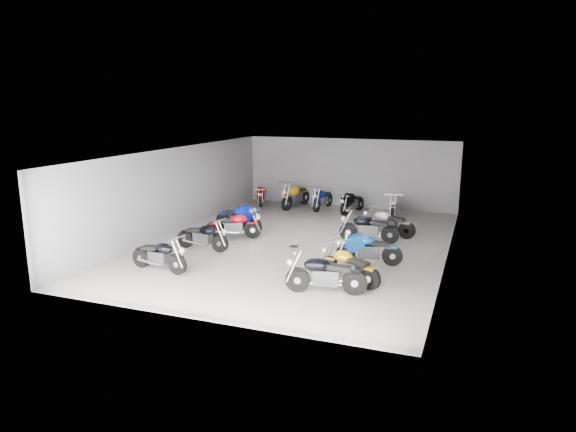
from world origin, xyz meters
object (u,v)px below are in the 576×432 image
Objects in this scene: motorcycle_left_c at (203,236)px; motorcycle_right_f at (387,223)px; motorcycle_back_e at (394,206)px; motorcycle_right_e at (368,228)px; drain_grate at (295,246)px; motorcycle_left_a at (160,255)px; motorcycle_back_c at (322,199)px; motorcycle_left_e at (239,219)px; motorcycle_back_b at (295,196)px; motorcycle_back_a at (262,195)px; motorcycle_left_d at (234,225)px; motorcycle_right_b at (349,266)px; motorcycle_right_c at (368,249)px; motorcycle_back_d at (352,203)px; motorcycle_right_a at (325,274)px.

motorcycle_right_f is (5.46, 4.02, 0.02)m from motorcycle_left_c.
motorcycle_right_e is at bearing 81.62° from motorcycle_back_e.
drain_grate is 0.16× the size of motorcycle_left_a.
motorcycle_back_c is at bearing -12.36° from motorcycle_back_e.
motorcycle_left_e is at bearing -173.92° from motorcycle_left_a.
motorcycle_left_a is 10.36m from motorcycle_back_c.
motorcycle_back_c is at bearing -166.22° from motorcycle_back_b.
motorcycle_back_b reaches higher than motorcycle_back_a.
motorcycle_left_e is (-0.24, 0.93, 0.03)m from motorcycle_left_d.
motorcycle_back_b is (-2.24, 6.25, 0.57)m from drain_grate.
motorcycle_left_e is at bearing 116.19° from motorcycle_right_f.
motorcycle_right_f is 5.27m from motorcycle_back_c.
motorcycle_left_e reaches higher than motorcycle_right_b.
motorcycle_left_c reaches higher than drain_grate.
motorcycle_left_c is at bearing 138.06° from motorcycle_right_f.
motorcycle_back_b reaches higher than motorcycle_right_e.
motorcycle_back_c is (1.49, 6.11, 0.01)m from motorcycle_left_d.
motorcycle_right_c is 8.34m from motorcycle_back_c.
motorcycle_back_d is (3.26, 7.49, 0.00)m from motorcycle_left_c.
drain_grate is 6.08m from motorcycle_back_d.
motorcycle_back_d is at bearing 160.34° from motorcycle_left_c.
motorcycle_left_d is at bearing 60.03° from motorcycle_right_c.
motorcycle_right_a is at bearing -59.85° from drain_grate.
motorcycle_right_f is at bearing 23.30° from motorcycle_right_b.
motorcycle_right_a is (4.98, -2.40, 0.04)m from motorcycle_left_c.
motorcycle_back_a is at bearing 122.06° from drain_grate.
motorcycle_right_a is 1.09× the size of motorcycle_back_d.
motorcycle_left_a reaches higher than motorcycle_back_e.
motorcycle_right_f reaches higher than motorcycle_right_c.
motorcycle_left_d is 0.95× the size of motorcycle_right_c.
motorcycle_left_a is 0.83× the size of motorcycle_back_b.
motorcycle_left_d is 5.66m from motorcycle_right_f.
motorcycle_right_c reaches higher than motorcycle_back_a.
motorcycle_back_d reaches higher than motorcycle_back_a.
motorcycle_back_d is (-2.20, 3.48, -0.02)m from motorcycle_right_f.
motorcycle_left_a is at bearing 55.62° from motorcycle_back_e.
motorcycle_left_a is 0.95× the size of motorcycle_back_c.
motorcycle_back_b is 1.21× the size of motorcycle_back_e.
motorcycle_right_b is at bearing 33.40° from motorcycle_left_d.
motorcycle_back_e is at bearing 25.87° from motorcycle_right_b.
motorcycle_back_c is at bearing 175.75° from motorcycle_left_e.
motorcycle_right_b is 5.45m from motorcycle_right_f.
motorcycle_back_d is at bearing -2.38° from motorcycle_right_a.
motorcycle_right_c reaches higher than motorcycle_back_e.
motorcycle_right_a is (4.68, -4.09, 0.02)m from motorcycle_left_d.
motorcycle_left_d is 6.29m from motorcycle_back_c.
motorcycle_back_e is at bearing 179.57° from motorcycle_back_c.
motorcycle_back_e is (0.14, 4.52, -0.03)m from motorcycle_right_e.
motorcycle_right_c is 1.09× the size of motorcycle_back_a.
drain_grate is 0.16× the size of motorcycle_right_f.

